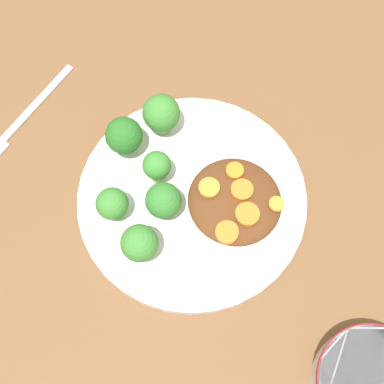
% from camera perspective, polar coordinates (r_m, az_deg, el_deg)
% --- Properties ---
extents(ground_plane, '(4.00, 4.00, 0.00)m').
position_cam_1_polar(ground_plane, '(0.66, -0.00, -0.98)').
color(ground_plane, brown).
extents(plate, '(0.28, 0.28, 0.02)m').
position_cam_1_polar(plate, '(0.65, -0.00, -0.66)').
color(plate, silver).
rests_on(plate, ground_plane).
extents(dip_bowl, '(0.12, 0.12, 0.04)m').
position_cam_1_polar(dip_bowl, '(0.62, 18.51, -18.83)').
color(dip_bowl, silver).
rests_on(dip_bowl, ground_plane).
extents(stew_mound, '(0.11, 0.11, 0.03)m').
position_cam_1_polar(stew_mound, '(0.63, 4.58, -0.98)').
color(stew_mound, '#5B3319').
rests_on(stew_mound, plate).
extents(broccoli_floret_0, '(0.03, 0.03, 0.05)m').
position_cam_1_polar(broccoli_floret_0, '(0.63, -3.76, 2.72)').
color(broccoli_floret_0, '#7FA85B').
rests_on(broccoli_floret_0, plate).
extents(broccoli_floret_1, '(0.04, 0.04, 0.05)m').
position_cam_1_polar(broccoli_floret_1, '(0.62, -8.49, -1.32)').
color(broccoli_floret_1, '#7FA85B').
rests_on(broccoli_floret_1, plate).
extents(broccoli_floret_2, '(0.05, 0.05, 0.06)m').
position_cam_1_polar(broccoli_floret_2, '(0.65, -3.29, 8.32)').
color(broccoli_floret_2, '#759E51').
rests_on(broccoli_floret_2, plate).
extents(broccoli_floret_3, '(0.04, 0.04, 0.06)m').
position_cam_1_polar(broccoli_floret_3, '(0.59, -5.62, -5.48)').
color(broccoli_floret_3, '#7FA85B').
rests_on(broccoli_floret_3, plate).
extents(broccoli_floret_4, '(0.04, 0.04, 0.05)m').
position_cam_1_polar(broccoli_floret_4, '(0.61, -3.06, -0.97)').
color(broccoli_floret_4, '#759E51').
rests_on(broccoli_floret_4, plate).
extents(broccoli_floret_5, '(0.05, 0.05, 0.06)m').
position_cam_1_polar(broccoli_floret_5, '(0.64, -7.26, 5.96)').
color(broccoli_floret_5, '#759E51').
rests_on(broccoli_floret_5, plate).
extents(carrot_slice_0, '(0.02, 0.02, 0.01)m').
position_cam_1_polar(carrot_slice_0, '(0.62, 1.84, 0.45)').
color(carrot_slice_0, orange).
rests_on(carrot_slice_0, stew_mound).
extents(carrot_slice_1, '(0.03, 0.03, 0.01)m').
position_cam_1_polar(carrot_slice_1, '(0.62, 5.35, 0.22)').
color(carrot_slice_1, orange).
rests_on(carrot_slice_1, stew_mound).
extents(carrot_slice_2, '(0.03, 0.03, 0.01)m').
position_cam_1_polar(carrot_slice_2, '(0.61, 5.92, -2.38)').
color(carrot_slice_2, orange).
rests_on(carrot_slice_2, stew_mound).
extents(carrot_slice_3, '(0.03, 0.03, 0.01)m').
position_cam_1_polar(carrot_slice_3, '(0.60, 3.75, -4.31)').
color(carrot_slice_3, orange).
rests_on(carrot_slice_3, stew_mound).
extents(carrot_slice_4, '(0.02, 0.02, 0.01)m').
position_cam_1_polar(carrot_slice_4, '(0.63, 4.58, 2.29)').
color(carrot_slice_4, orange).
rests_on(carrot_slice_4, stew_mound).
extents(carrot_slice_5, '(0.02, 0.02, 0.00)m').
position_cam_1_polar(carrot_slice_5, '(0.62, 9.00, -1.27)').
color(carrot_slice_5, orange).
rests_on(carrot_slice_5, stew_mound).
extents(fork, '(0.05, 0.19, 0.01)m').
position_cam_1_polar(fork, '(0.74, -18.58, 6.43)').
color(fork, '#B3B3B3').
rests_on(fork, ground_plane).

